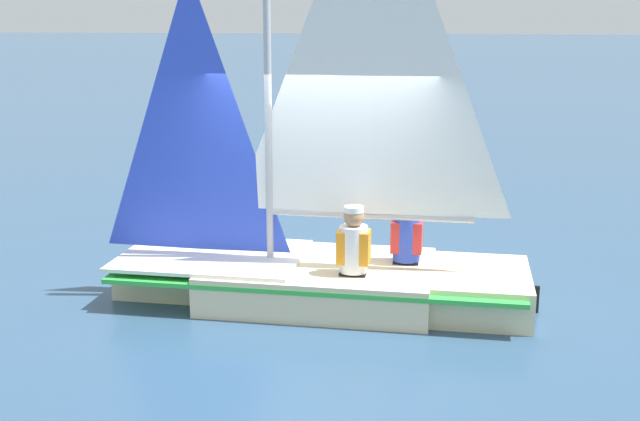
% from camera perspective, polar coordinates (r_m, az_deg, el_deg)
% --- Properties ---
extents(ground_plane, '(260.00, 260.00, 0.00)m').
position_cam_1_polar(ground_plane, '(9.07, 0.00, -6.33)').
color(ground_plane, '#2D4C6B').
extents(sailboat_main, '(1.77, 4.68, 4.97)m').
position_cam_1_polar(sailboat_main, '(8.86, 0.19, -2.42)').
color(sailboat_main, beige).
rests_on(sailboat_main, ground_plane).
extents(sailor_helm, '(0.31, 0.35, 1.16)m').
position_cam_1_polar(sailor_helm, '(8.51, 2.40, -3.21)').
color(sailor_helm, black).
rests_on(sailor_helm, ground_plane).
extents(sailor_crew, '(0.31, 0.35, 1.16)m').
position_cam_1_polar(sailor_crew, '(8.96, 6.17, -2.50)').
color(sailor_crew, black).
rests_on(sailor_crew, ground_plane).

